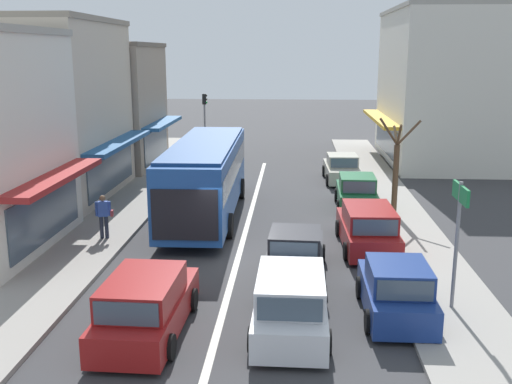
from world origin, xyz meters
TOP-DOWN VIEW (x-y plane):
  - ground_plane at (0.00, 0.00)m, footprint 140.00×140.00m
  - lane_centre_line at (0.00, 4.00)m, footprint 0.20×28.00m
  - sidewalk_left at (-6.80, 6.00)m, footprint 5.20×44.00m
  - kerb_right at (6.20, 6.00)m, footprint 2.80×44.00m
  - shopfront_mid_block at (-10.18, 8.22)m, footprint 7.83×8.48m
  - shopfront_far_end at (-10.18, 16.21)m, footprint 8.47×7.24m
  - building_right_far at (11.48, 19.51)m, footprint 8.45×11.33m
  - city_bus at (-1.84, 5.29)m, footprint 2.87×10.90m
  - sedan_queue_gap_filler at (1.94, -1.38)m, footprint 2.04×4.27m
  - wagon_queue_far_back at (1.83, -5.17)m, footprint 1.97×4.52m
  - wagon_adjacent_lane_lead at (-1.74, -5.63)m, footprint 2.03×4.55m
  - parked_hatchback_kerb_front at (4.61, -4.22)m, footprint 1.83×3.70m
  - parked_wagon_kerb_second at (4.52, 1.44)m, footprint 2.04×4.55m
  - parked_hatchback_kerb_third at (4.68, 7.14)m, footprint 1.88×3.73m
  - parked_sedan_kerb_rear at (4.47, 12.95)m, footprint 2.00×4.25m
  - traffic_light_downstreet at (-4.05, 19.94)m, footprint 0.33×0.24m
  - directional_road_sign at (6.20, -3.80)m, footprint 0.10×1.40m
  - street_tree_right at (6.15, 5.81)m, footprint 1.73×1.72m
  - pedestrian_with_handbag_near at (-5.09, 1.61)m, footprint 0.65×0.36m
  - pedestrian_browsing_midblock at (-4.70, 12.32)m, footprint 0.35×0.65m

SIDE VIEW (x-z plane):
  - ground_plane at x=0.00m, z-range 0.00..0.00m
  - lane_centre_line at x=0.00m, z-range 0.00..0.01m
  - kerb_right at x=6.20m, z-range 0.00..0.12m
  - sidewalk_left at x=-6.80m, z-range 0.00..0.14m
  - sedan_queue_gap_filler at x=1.94m, z-range -0.07..1.40m
  - parked_sedan_kerb_rear at x=4.47m, z-range -0.07..1.40m
  - parked_hatchback_kerb_front at x=4.61m, z-range -0.06..1.48m
  - parked_hatchback_kerb_third at x=4.68m, z-range -0.06..1.48m
  - wagon_queue_far_back at x=1.83m, z-range -0.04..1.53m
  - wagon_adjacent_lane_lead at x=-1.74m, z-range -0.04..1.53m
  - parked_wagon_kerb_second at x=4.52m, z-range -0.04..1.53m
  - pedestrian_with_handbag_near at x=-5.09m, z-range 0.25..1.88m
  - pedestrian_browsing_midblock at x=-4.70m, z-range 0.25..1.88m
  - city_bus at x=-1.84m, z-range 0.27..3.49m
  - street_tree_right at x=6.15m, z-range -0.12..4.10m
  - directional_road_sign at x=6.20m, z-range 0.88..4.48m
  - traffic_light_downstreet at x=-4.05m, z-range 0.75..4.95m
  - shopfront_far_end at x=-10.18m, z-range 0.00..7.39m
  - shopfront_mid_block at x=-10.18m, z-range -0.01..8.40m
  - building_right_far at x=11.48m, z-range -0.01..9.50m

